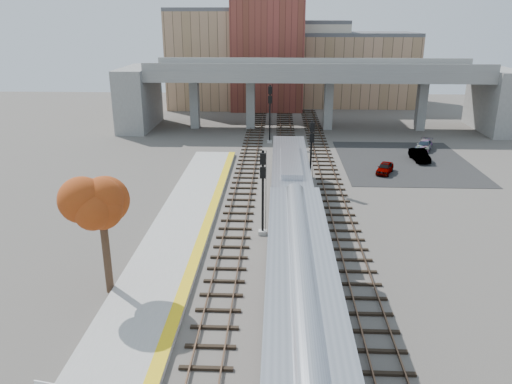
% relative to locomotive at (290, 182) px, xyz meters
% --- Properties ---
extents(ground, '(160.00, 160.00, 0.00)m').
position_rel_locomotive_xyz_m(ground, '(-1.00, -13.37, -2.28)').
color(ground, '#47423D').
rests_on(ground, ground).
extents(platform, '(4.50, 60.00, 0.35)m').
position_rel_locomotive_xyz_m(platform, '(-8.25, -13.37, -2.10)').
color(platform, '#9E9E99').
rests_on(platform, ground).
extents(yellow_strip, '(0.70, 60.00, 0.01)m').
position_rel_locomotive_xyz_m(yellow_strip, '(-6.35, -13.37, -1.92)').
color(yellow_strip, yellow).
rests_on(yellow_strip, platform).
extents(tracks, '(10.70, 95.00, 0.25)m').
position_rel_locomotive_xyz_m(tracks, '(-0.07, -0.87, -2.20)').
color(tracks, black).
rests_on(tracks, ground).
extents(overpass, '(54.00, 12.00, 9.50)m').
position_rel_locomotive_xyz_m(overpass, '(3.92, 31.63, 3.53)').
color(overpass, slate).
rests_on(overpass, ground).
extents(buildings_far, '(43.00, 21.00, 20.60)m').
position_rel_locomotive_xyz_m(buildings_far, '(0.26, 53.20, 5.60)').
color(buildings_far, '#A77F61').
rests_on(buildings_far, ground).
extents(parking_lot, '(14.00, 18.00, 0.04)m').
position_rel_locomotive_xyz_m(parking_lot, '(13.00, 14.63, -2.26)').
color(parking_lot, black).
rests_on(parking_lot, ground).
extents(locomotive, '(3.02, 19.05, 4.10)m').
position_rel_locomotive_xyz_m(locomotive, '(0.00, 0.00, 0.00)').
color(locomotive, '#A8AAB2').
rests_on(locomotive, ground).
extents(coach, '(3.03, 25.00, 5.00)m').
position_rel_locomotive_xyz_m(coach, '(-0.00, -22.61, 0.52)').
color(coach, '#A8AAB2').
rests_on(coach, ground).
extents(signal_mast_near, '(0.60, 0.64, 6.38)m').
position_rel_locomotive_xyz_m(signal_mast_near, '(-2.10, -5.64, 0.75)').
color(signal_mast_near, '#9E9E99').
rests_on(signal_mast_near, ground).
extents(signal_mast_mid, '(0.60, 0.64, 6.35)m').
position_rel_locomotive_xyz_m(signal_mast_mid, '(2.00, 5.30, 0.73)').
color(signal_mast_mid, '#9E9E99').
rests_on(signal_mast_mid, ground).
extents(signal_mast_far, '(0.60, 0.64, 7.28)m').
position_rel_locomotive_xyz_m(signal_mast_far, '(-2.10, 22.82, 1.38)').
color(signal_mast_far, '#9E9E99').
rests_on(signal_mast_far, ground).
extents(tree, '(3.60, 3.60, 7.02)m').
position_rel_locomotive_xyz_m(tree, '(-10.73, -14.07, 2.93)').
color(tree, '#382619').
rests_on(tree, ground).
extents(car_a, '(2.52, 3.57, 1.13)m').
position_rel_locomotive_xyz_m(car_a, '(9.92, 10.12, -1.67)').
color(car_a, '#99999E').
rests_on(car_a, parking_lot).
extents(car_b, '(1.61, 4.02, 1.30)m').
position_rel_locomotive_xyz_m(car_b, '(14.68, 14.95, -1.59)').
color(car_b, '#99999E').
rests_on(car_b, parking_lot).
extents(car_c, '(3.07, 4.21, 1.13)m').
position_rel_locomotive_xyz_m(car_c, '(16.50, 19.86, -1.67)').
color(car_c, '#99999E').
rests_on(car_c, parking_lot).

